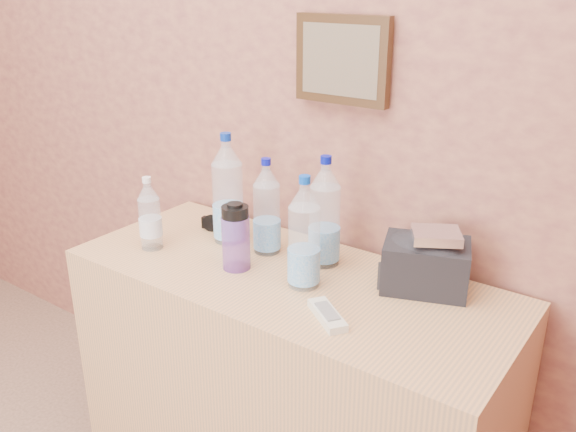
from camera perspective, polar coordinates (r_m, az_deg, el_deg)
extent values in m
plane|color=#B37355|center=(1.97, -0.83, 13.55)|extent=(4.00, 0.00, 4.00)
cube|color=#A47F45|center=(1.98, -0.08, -16.15)|extent=(1.32, 0.55, 0.82)
cylinder|color=#BDDDF4|center=(1.93, -5.65, 1.96)|extent=(0.10, 0.10, 0.31)
cylinder|color=#092C9A|center=(1.88, -5.86, 7.39)|extent=(0.03, 0.03, 0.02)
cylinder|color=silver|center=(1.77, 3.45, -0.17)|extent=(0.09, 0.09, 0.29)
cylinder|color=#050F95|center=(1.72, 3.58, 5.28)|extent=(0.03, 0.03, 0.02)
cylinder|color=silver|center=(1.85, -2.00, 0.39)|extent=(0.08, 0.08, 0.26)
cylinder|color=#080E9F|center=(1.80, -2.07, 5.11)|extent=(0.03, 0.03, 0.02)
cylinder|color=white|center=(1.64, 1.51, -2.17)|extent=(0.09, 0.09, 0.28)
cylinder|color=#0844BE|center=(1.58, 1.57, 3.43)|extent=(0.03, 0.03, 0.02)
cylinder|color=silver|center=(1.94, -12.79, -0.17)|extent=(0.07, 0.07, 0.20)
cylinder|color=silver|center=(1.90, -13.10, 3.31)|extent=(0.03, 0.03, 0.02)
cylinder|color=purple|center=(1.77, -4.89, -2.50)|extent=(0.08, 0.08, 0.16)
cylinder|color=black|center=(1.73, -4.99, 0.54)|extent=(0.08, 0.08, 0.04)
cube|color=white|center=(1.55, 3.69, -9.24)|extent=(0.15, 0.13, 0.02)
cube|color=silver|center=(1.64, 13.70, -1.78)|extent=(0.16, 0.15, 0.03)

